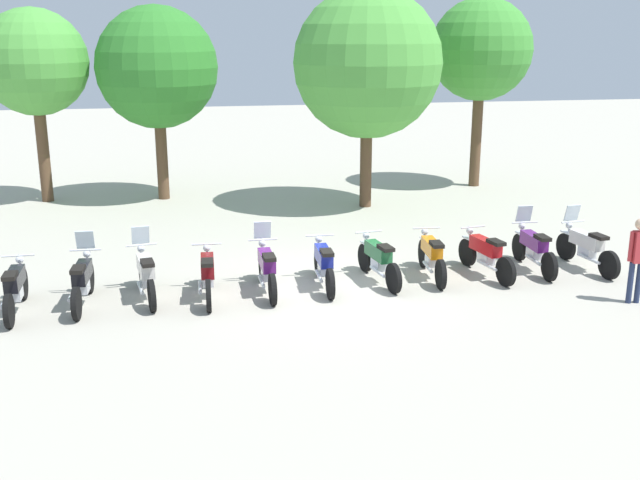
% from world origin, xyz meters
% --- Properties ---
extents(ground_plane, '(80.00, 80.00, 0.00)m').
position_xyz_m(ground_plane, '(0.00, 0.00, 0.00)').
color(ground_plane, '#ADA899').
extents(motorcycle_0, '(0.62, 2.19, 0.99)m').
position_xyz_m(motorcycle_0, '(-6.12, -0.35, 0.50)').
color(motorcycle_0, black).
rests_on(motorcycle_0, ground_plane).
extents(motorcycle_1, '(0.62, 2.19, 1.37)m').
position_xyz_m(motorcycle_1, '(-4.90, -0.17, 0.52)').
color(motorcycle_1, black).
rests_on(motorcycle_1, ground_plane).
extents(motorcycle_2, '(0.62, 2.18, 1.37)m').
position_xyz_m(motorcycle_2, '(-3.68, 0.01, 0.52)').
color(motorcycle_2, black).
rests_on(motorcycle_2, ground_plane).
extents(motorcycle_3, '(0.62, 2.19, 0.99)m').
position_xyz_m(motorcycle_3, '(-2.45, -0.19, 0.50)').
color(motorcycle_3, black).
rests_on(motorcycle_3, ground_plane).
extents(motorcycle_4, '(0.62, 2.19, 1.37)m').
position_xyz_m(motorcycle_4, '(-1.23, -0.04, 0.52)').
color(motorcycle_4, black).
rests_on(motorcycle_4, ground_plane).
extents(motorcycle_5, '(0.62, 2.19, 0.99)m').
position_xyz_m(motorcycle_5, '(-0.00, 0.06, 0.50)').
color(motorcycle_5, black).
rests_on(motorcycle_5, ground_plane).
extents(motorcycle_6, '(0.62, 2.18, 0.99)m').
position_xyz_m(motorcycle_6, '(1.22, 0.16, 0.50)').
color(motorcycle_6, black).
rests_on(motorcycle_6, ground_plane).
extents(motorcycle_7, '(0.62, 2.19, 0.99)m').
position_xyz_m(motorcycle_7, '(2.45, 0.24, 0.50)').
color(motorcycle_7, black).
rests_on(motorcycle_7, ground_plane).
extents(motorcycle_8, '(0.65, 2.17, 0.99)m').
position_xyz_m(motorcycle_8, '(3.66, 0.14, 0.50)').
color(motorcycle_8, black).
rests_on(motorcycle_8, ground_plane).
extents(motorcycle_9, '(0.62, 2.19, 1.37)m').
position_xyz_m(motorcycle_9, '(4.89, 0.33, 0.52)').
color(motorcycle_9, black).
rests_on(motorcycle_9, ground_plane).
extents(motorcycle_10, '(0.62, 2.18, 1.37)m').
position_xyz_m(motorcycle_10, '(6.11, 0.18, 0.52)').
color(motorcycle_10, black).
rests_on(motorcycle_10, ground_plane).
extents(person_0, '(0.41, 0.25, 1.74)m').
position_xyz_m(person_0, '(5.89, -2.06, 1.02)').
color(person_0, '#232D4C').
rests_on(person_0, ground_plane).
extents(tree_0, '(3.25, 3.25, 5.96)m').
position_xyz_m(tree_0, '(-7.13, 9.80, 4.30)').
color(tree_0, brown).
rests_on(tree_0, ground_plane).
extents(tree_1, '(3.78, 3.78, 6.05)m').
position_xyz_m(tree_1, '(-3.48, 9.51, 4.14)').
color(tree_1, brown).
rests_on(tree_1, ground_plane).
extents(tree_2, '(4.43, 4.43, 6.55)m').
position_xyz_m(tree_2, '(2.68, 7.24, 4.32)').
color(tree_2, brown).
rests_on(tree_2, ground_plane).
extents(tree_3, '(3.42, 3.42, 6.36)m').
position_xyz_m(tree_3, '(7.20, 9.67, 4.62)').
color(tree_3, brown).
rests_on(tree_3, ground_plane).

